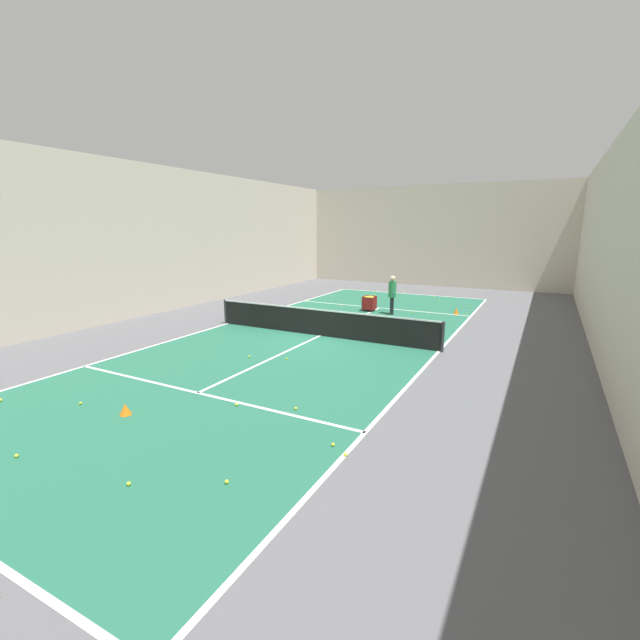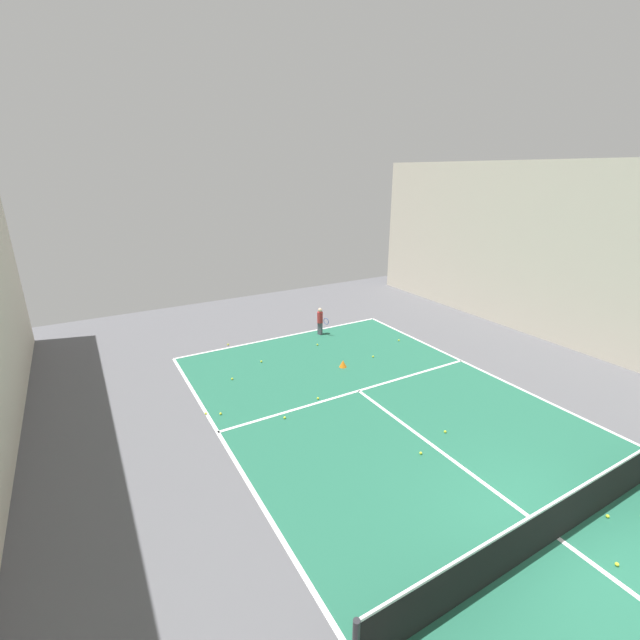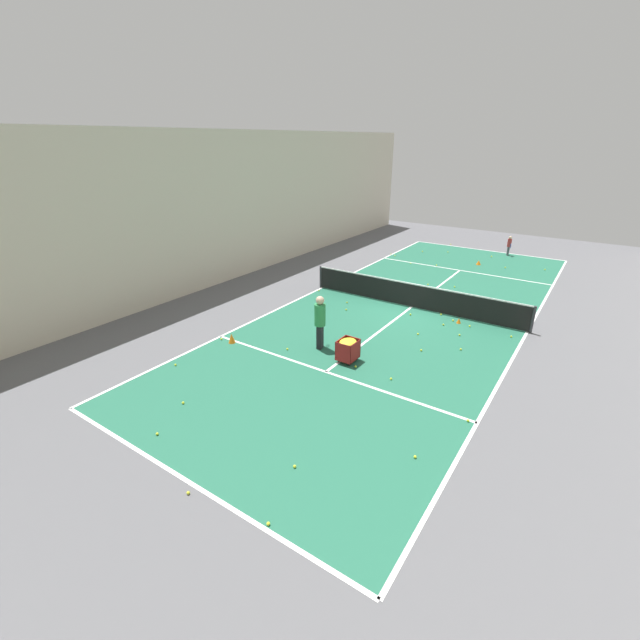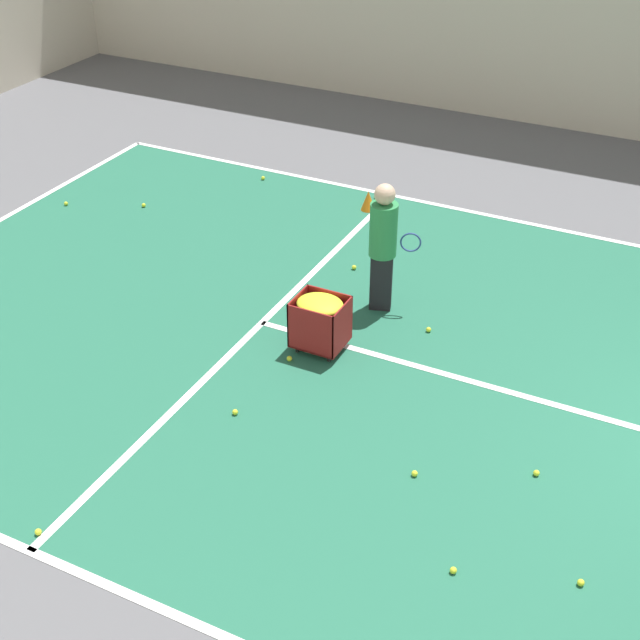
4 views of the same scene
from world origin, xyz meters
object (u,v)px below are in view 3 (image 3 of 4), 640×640
at_px(tennis_net, 413,295).
at_px(ball_cart, 348,346).
at_px(training_cone_0, 459,321).
at_px(player_near_baseline, 509,244).
at_px(training_cone_1, 479,262).
at_px(coach_at_net, 320,319).

xyz_separation_m(tennis_net, ball_cart, (-0.19, 5.59, -0.01)).
bearing_deg(training_cone_0, player_near_baseline, -86.26).
distance_m(ball_cart, training_cone_1, 13.86).
xyz_separation_m(ball_cart, training_cone_1, (-0.32, -13.85, -0.40)).
bearing_deg(tennis_net, player_near_baseline, -96.95).
distance_m(player_near_baseline, ball_cart, 17.03).
distance_m(ball_cart, training_cone_0, 5.40).
xyz_separation_m(tennis_net, training_cone_0, (-2.17, 0.59, -0.43)).
bearing_deg(coach_at_net, training_cone_0, -53.07).
bearing_deg(coach_at_net, ball_cart, -121.89).
bearing_deg(training_cone_1, player_near_baseline, -105.70).
bearing_deg(ball_cart, training_cone_0, -111.62).
height_order(coach_at_net, training_cone_1, coach_at_net).
xyz_separation_m(tennis_net, training_cone_1, (-0.51, -8.26, -0.41)).
distance_m(coach_at_net, training_cone_0, 5.80).
bearing_deg(tennis_net, training_cone_0, 164.90).
distance_m(tennis_net, ball_cart, 5.60).
height_order(player_near_baseline, ball_cart, player_near_baseline).
distance_m(tennis_net, player_near_baseline, 11.48).
bearing_deg(training_cone_1, ball_cart, 88.67).
relative_size(coach_at_net, training_cone_0, 9.19).
distance_m(player_near_baseline, training_cone_1, 3.30).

